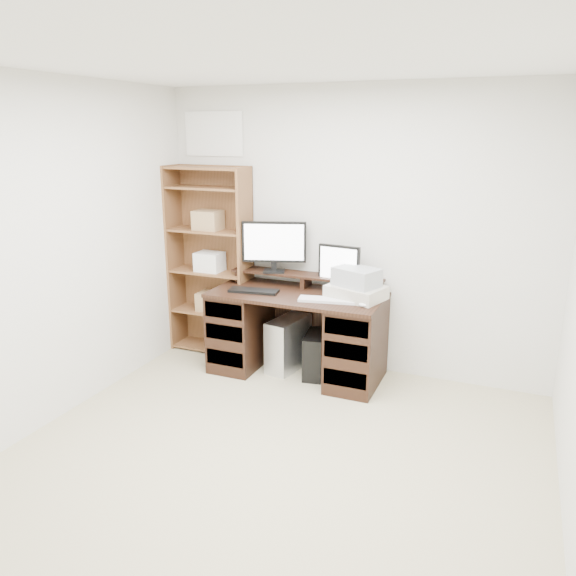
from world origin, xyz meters
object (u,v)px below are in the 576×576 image
Objects in this scene: desk at (297,332)px; tower_black at (315,354)px; monitor_small at (339,267)px; bookshelf at (211,259)px; tower_silver at (288,343)px; printer at (356,292)px; monitor_wide at (274,244)px.

desk is 3.64× the size of tower_black.
desk is at bearing 175.05° from tower_black.
bookshelf reaches higher than monitor_small.
bookshelf is at bearing -179.15° from tower_silver.
printer is 0.85m from tower_silver.
monitor_wide is 1.17× the size of tower_silver.
monitor_wide reaches higher than printer.
printer is 0.94× the size of tower_silver.
tower_silver is 1.11m from bookshelf.
tower_black is at bearing 4.91° from desk.
monitor_small is at bearing 160.88° from printer.
monitor_small is 0.86× the size of tower_silver.
monitor_wide reaches higher than tower_silver.
monitor_small is at bearing -1.82° from bookshelf.
monitor_small is 0.86m from tower_silver.
desk is at bearing -50.01° from monitor_wide.
bookshelf is (-0.87, 0.15, 0.68)m from tower_silver.
desk is 0.83× the size of bookshelf.
bookshelf is at bearing 160.34° from tower_black.
monitor_wide is at bearing 150.14° from tower_black.
monitor_wide is 1.36× the size of tower_black.
monitor_wide reaches higher than desk.
monitor_small is 0.92× the size of printer.
printer is 0.70m from tower_black.
tower_silver is (-0.43, -0.11, -0.74)m from monitor_small.
monitor_wide is 0.64m from monitor_small.
tower_black is (0.28, -0.05, -0.04)m from tower_silver.
printer is 0.25× the size of bookshelf.
bookshelf is at bearing -171.05° from printer.
printer is at bearing -29.14° from monitor_wide.
monitor_wide reaches higher than tower_black.
tower_silver is at bearing -167.19° from printer.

